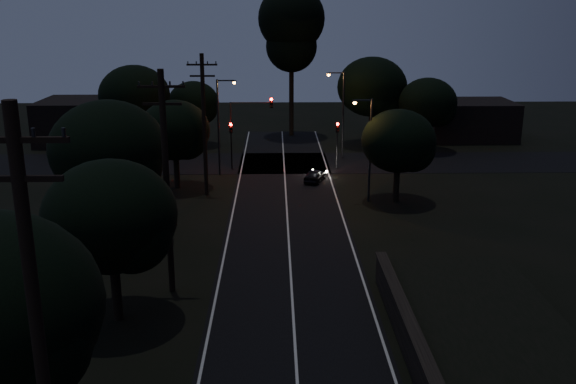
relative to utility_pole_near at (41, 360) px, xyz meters
name	(u,v)px	position (x,y,z in m)	size (l,w,h in m)	color
road_surface	(286,197)	(6.00, 33.12, -6.23)	(60.00, 70.00, 0.03)	black
utility_pole_near	(41,360)	(0.00, 0.00, 0.00)	(2.20, 0.30, 12.00)	black
utility_pole_mid	(166,180)	(0.00, 17.00, -0.51)	(2.20, 0.30, 11.00)	black
utility_pole_far	(204,123)	(0.00, 34.00, -0.76)	(2.20, 0.30, 10.50)	black
tree_left_b	(115,220)	(-1.79, 13.88, -1.42)	(5.86, 5.86, 7.45)	black
tree_left_c	(112,153)	(-4.26, 23.86, -0.68)	(6.81, 6.81, 8.61)	black
tree_left_d	(177,132)	(-2.31, 35.89, -1.78)	(5.43, 5.43, 6.89)	black
tree_far_nw	(195,104)	(-2.82, 51.90, -2.03)	(5.14, 5.14, 6.52)	black
tree_far_w	(137,97)	(-7.76, 47.87, -0.74)	(6.65, 6.65, 8.48)	black
tree_far_ne	(375,88)	(15.25, 51.86, -0.49)	(7.03, 7.03, 8.90)	black
tree_far_e	(430,104)	(20.20, 48.89, -1.63)	(5.62, 5.62, 7.13)	black
tree_right_a	(401,143)	(14.19, 31.89, -1.86)	(5.32, 5.32, 6.76)	black
tall_pine	(291,28)	(7.00, 57.00, 5.27)	(7.02, 7.02, 15.96)	black
building_left	(91,121)	(-14.00, 54.00, -4.05)	(10.00, 8.00, 4.40)	black
building_right	(469,120)	(26.00, 55.00, -4.25)	(9.00, 7.00, 4.00)	black
signal_left	(231,137)	(1.40, 41.99, -3.41)	(0.28, 0.35, 4.10)	black
signal_right	(337,136)	(10.60, 41.99, -3.41)	(0.28, 0.35, 4.10)	black
signal_mast	(250,120)	(3.09, 41.99, -1.91)	(3.70, 0.35, 6.25)	black
streetlight_a	(221,120)	(0.69, 40.00, -1.61)	(1.66, 0.26, 8.00)	black
streetlight_b	(341,109)	(11.31, 46.00, -1.61)	(1.66, 0.26, 8.00)	black
streetlight_c	(368,143)	(11.83, 32.00, -1.89)	(1.46, 0.26, 7.50)	black
car	(315,175)	(8.42, 37.57, -5.72)	(1.23, 3.05, 1.04)	black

